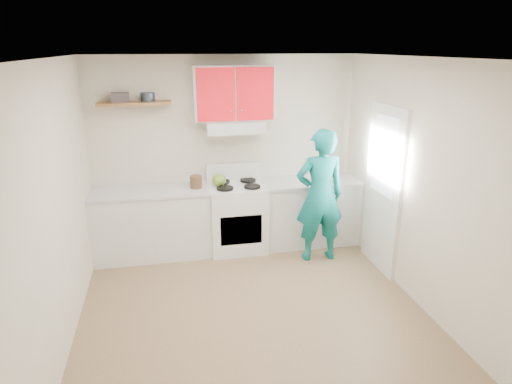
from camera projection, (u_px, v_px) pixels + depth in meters
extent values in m
plane|color=brown|center=(253.00, 310.00, 4.81)|extent=(3.80, 3.80, 0.00)
cube|color=white|center=(252.00, 58.00, 4.00)|extent=(3.60, 3.80, 0.04)
cube|color=beige|center=(225.00, 153.00, 6.17)|extent=(3.60, 0.04, 2.60)
cube|color=beige|center=(316.00, 296.00, 2.64)|extent=(3.60, 0.04, 2.60)
cube|color=beige|center=(58.00, 208.00, 4.06)|extent=(0.04, 3.80, 2.60)
cube|color=beige|center=(419.00, 185.00, 4.75)|extent=(0.04, 3.80, 2.60)
cube|color=white|center=(383.00, 190.00, 5.48)|extent=(0.05, 0.85, 2.05)
cube|color=white|center=(384.00, 156.00, 5.35)|extent=(0.01, 0.55, 0.95)
cube|color=silver|center=(152.00, 224.00, 5.96)|extent=(1.52, 0.60, 0.90)
cube|color=silver|center=(309.00, 212.00, 6.38)|extent=(1.32, 0.60, 0.90)
cube|color=white|center=(237.00, 217.00, 6.15)|extent=(0.76, 0.65, 0.92)
cube|color=silver|center=(235.00, 126.00, 5.86)|extent=(0.76, 0.44, 0.15)
cube|color=red|center=(234.00, 93.00, 5.78)|extent=(1.02, 0.33, 0.70)
cube|color=brown|center=(135.00, 103.00, 5.59)|extent=(0.90, 0.30, 0.04)
cube|color=#433B3E|center=(120.00, 97.00, 5.54)|extent=(0.23, 0.17, 0.11)
cylinder|color=#333D4C|center=(148.00, 97.00, 5.62)|extent=(0.23, 0.23, 0.11)
ellipsoid|color=olive|center=(219.00, 180.00, 5.96)|extent=(0.22, 0.22, 0.16)
cylinder|color=#48311F|center=(196.00, 183.00, 5.87)|extent=(0.16, 0.16, 0.19)
cube|color=olive|center=(282.00, 185.00, 6.07)|extent=(0.30, 0.24, 0.02)
cube|color=red|center=(327.00, 180.00, 6.31)|extent=(0.29, 0.25, 0.01)
imported|color=#0D7574|center=(320.00, 196.00, 5.73)|extent=(0.64, 0.42, 1.75)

